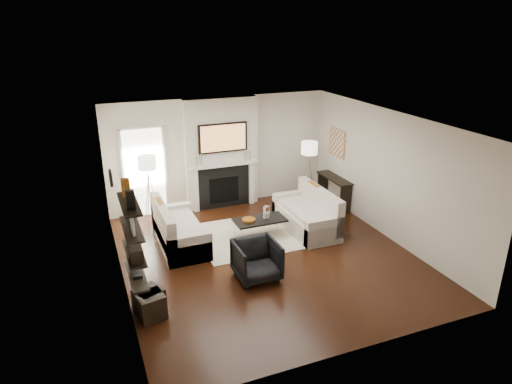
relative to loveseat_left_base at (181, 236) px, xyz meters
name	(u,v)px	position (x,y,z in m)	size (l,w,h in m)	color
room_envelope	(268,193)	(1.48, -1.09, 1.14)	(6.00, 6.00, 6.00)	black
chimney_breast	(221,153)	(1.48, 1.78, 1.14)	(1.80, 0.25, 2.70)	silver
fireplace_surround	(224,187)	(1.48, 1.65, 0.31)	(1.30, 0.02, 1.04)	black
firebox	(224,190)	(1.48, 1.64, 0.24)	(0.75, 0.02, 0.65)	black
mantel_pilaster_l	(196,190)	(0.76, 1.62, 0.34)	(0.12, 0.08, 1.10)	white
mantel_pilaster_r	(252,183)	(2.20, 1.62, 0.34)	(0.12, 0.08, 1.10)	white
mantel_shelf	(224,165)	(1.48, 1.60, 0.91)	(1.70, 0.18, 0.07)	white
tv_body	(223,138)	(1.48, 1.62, 1.57)	(1.20, 0.06, 0.70)	black
tv_screen	(223,138)	(1.48, 1.59, 1.57)	(1.10, 0.01, 0.62)	#BF723F
candlestick_l_tall	(201,160)	(0.93, 1.61, 1.09)	(0.04, 0.04, 0.30)	silver
candlestick_l_short	(196,161)	(0.80, 1.61, 1.06)	(0.04, 0.04, 0.24)	silver
candlestick_r_tall	(245,155)	(2.03, 1.61, 1.09)	(0.04, 0.04, 0.30)	silver
candlestick_r_short	(250,155)	(2.16, 1.61, 1.06)	(0.04, 0.04, 0.24)	silver
hallway_panel	(145,173)	(-0.37, 1.89, 0.84)	(0.90, 0.02, 2.10)	white
door_trim_l	(124,176)	(-0.85, 1.87, 0.84)	(0.06, 0.06, 2.16)	white
door_trim_r	(165,171)	(0.11, 1.87, 0.84)	(0.06, 0.06, 2.16)	white
door_trim_top	(141,127)	(-0.37, 1.87, 1.92)	(1.02, 0.06, 0.06)	white
rug	(258,234)	(1.67, -0.11, -0.20)	(2.60, 2.00, 0.01)	beige
loveseat_left_base	(181,236)	(0.00, 0.00, 0.00)	(0.85, 1.80, 0.42)	beige
loveseat_left_back	(163,225)	(-0.33, 0.00, 0.32)	(0.18, 1.80, 0.80)	beige
loveseat_left_arm_n	(190,249)	(0.00, -0.81, 0.09)	(0.85, 0.18, 0.60)	beige
loveseat_left_arm_s	(172,217)	(0.00, 0.81, 0.09)	(0.85, 0.18, 0.60)	beige
loveseat_left_cushion	(182,224)	(0.05, 0.00, 0.26)	(0.63, 1.44, 0.10)	beige
pillow_left_orange	(160,210)	(-0.33, 0.30, 0.52)	(0.10, 0.42, 0.42)	#925212
pillow_left_charcoal	(166,222)	(-0.33, -0.30, 0.51)	(0.10, 0.40, 0.40)	black
loveseat_right_base	(306,221)	(2.76, -0.27, 0.00)	(0.85, 1.80, 0.42)	beige
loveseat_right_back	(320,205)	(3.10, -0.27, 0.32)	(0.18, 1.80, 0.80)	beige
loveseat_right_arm_n	(324,232)	(2.76, -1.08, 0.09)	(0.85, 0.18, 0.60)	beige
loveseat_right_arm_s	(290,204)	(2.76, 0.54, 0.09)	(0.85, 0.18, 0.60)	beige
loveseat_right_cushion	(304,210)	(2.71, -0.27, 0.26)	(0.63, 1.44, 0.10)	beige
pillow_right_orange	(314,192)	(3.10, 0.03, 0.52)	(0.10, 0.42, 0.42)	#925212
pillow_right_charcoal	(327,202)	(3.10, -0.57, 0.51)	(0.10, 0.40, 0.40)	black
coffee_table	(260,220)	(1.66, -0.25, 0.19)	(1.10, 0.55, 0.04)	black
coffee_leg_nw	(241,237)	(1.16, -0.47, -0.02)	(0.02, 0.02, 0.38)	silver
coffee_leg_ne	(285,229)	(2.16, -0.47, -0.02)	(0.02, 0.02, 0.38)	silver
coffee_leg_sw	(234,229)	(1.16, -0.03, -0.02)	(0.02, 0.02, 0.38)	silver
coffee_leg_se	(277,221)	(2.16, -0.03, -0.02)	(0.02, 0.02, 0.38)	silver
hurricane_glass	(266,212)	(1.81, -0.25, 0.35)	(0.15, 0.15, 0.26)	white
hurricane_candle	(266,215)	(1.81, -0.25, 0.29)	(0.09, 0.09, 0.14)	white
copper_bowl	(249,220)	(1.41, -0.25, 0.24)	(0.29, 0.29, 0.05)	#A9611C
armchair	(257,259)	(0.99, -1.77, 0.18)	(0.76, 0.71, 0.78)	black
lamp_left_post	(150,198)	(-0.37, 1.36, 0.39)	(0.02, 0.02, 1.20)	silver
lamp_left_shade	(147,163)	(-0.37, 1.36, 1.24)	(0.40, 0.40, 0.30)	white
lamp_left_leg_a	(155,198)	(-0.26, 1.36, 0.39)	(0.02, 0.02, 1.25)	silver
lamp_left_leg_b	(147,197)	(-0.42, 1.46, 0.39)	(0.02, 0.02, 1.25)	silver
lamp_left_leg_c	(148,200)	(-0.42, 1.27, 0.39)	(0.02, 0.02, 1.25)	silver
lamp_right_post	(308,181)	(3.53, 1.11, 0.39)	(0.02, 0.02, 1.20)	silver
lamp_right_shade	(309,148)	(3.53, 1.11, 1.24)	(0.40, 0.40, 0.30)	white
lamp_right_leg_a	(312,180)	(3.64, 1.11, 0.39)	(0.02, 0.02, 1.25)	silver
lamp_right_leg_b	(304,180)	(3.48, 1.21, 0.39)	(0.02, 0.02, 1.25)	silver
lamp_right_leg_c	(308,182)	(3.48, 1.02, 0.39)	(0.02, 0.02, 1.25)	silver
console_top	(334,178)	(4.05, 0.71, 0.52)	(0.35, 1.20, 0.04)	black
console_leg_n	(345,200)	(4.05, 0.16, 0.14)	(0.30, 0.04, 0.71)	black
console_leg_s	(323,185)	(4.05, 1.26, 0.14)	(0.30, 0.04, 0.71)	black
wall_art	(337,143)	(4.21, 0.96, 1.34)	(0.03, 0.70, 0.70)	tan
shelf_bottom	(137,276)	(-1.14, -2.09, 0.49)	(0.25, 1.00, 0.04)	black
shelf_lower	(134,253)	(-1.14, -2.09, 0.89)	(0.25, 1.00, 0.04)	black
shelf_upper	(132,229)	(-1.14, -2.09, 1.29)	(0.25, 1.00, 0.04)	black
shelf_top	(129,204)	(-1.14, -2.09, 1.69)	(0.25, 1.00, 0.04)	black
decor_magfile_a	(130,200)	(-1.14, -2.34, 1.85)	(0.12, 0.10, 0.28)	black
decor_magfile_b	(126,188)	(-1.14, -1.83, 1.85)	(0.12, 0.10, 0.28)	#925212
decor_frame_a	(132,225)	(-1.14, -2.26, 1.42)	(0.04, 0.30, 0.22)	white
decor_frame_b	(129,217)	(-1.14, -1.90, 1.40)	(0.04, 0.22, 0.18)	black
decor_wine_rack	(136,254)	(-1.14, -2.37, 1.01)	(0.18, 0.25, 0.20)	black
decor_box_small	(132,242)	(-1.14, -1.89, 0.97)	(0.15, 0.12, 0.12)	black
decor_books	(137,275)	(-1.14, -2.13, 0.53)	(0.14, 0.20, 0.05)	black
decor_box_tall	(133,259)	(-1.14, -1.74, 0.60)	(0.10, 0.10, 0.18)	white
clock_rim	(111,178)	(-1.25, -0.19, 1.49)	(0.34, 0.34, 0.04)	black
clock_face	(112,178)	(-1.22, -0.19, 1.49)	(0.29, 0.29, 0.01)	white
ottoman_near	(149,301)	(-0.99, -2.07, -0.01)	(0.40, 0.40, 0.40)	black
ottoman_far	(151,306)	(-0.99, -2.23, -0.01)	(0.40, 0.40, 0.40)	black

